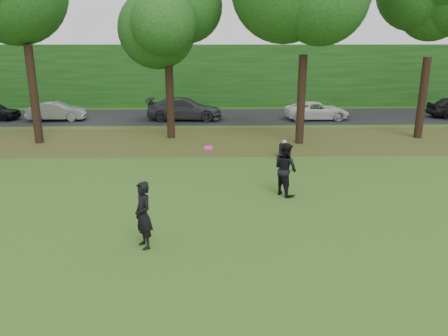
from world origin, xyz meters
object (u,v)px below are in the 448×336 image
at_px(player_right, 286,169).
at_px(seated_person, 284,151).
at_px(frisbee, 208,148).
at_px(player_left, 143,215).

height_order(player_right, seated_person, player_right).
relative_size(frisbee, seated_person, 0.42).
bearing_deg(seated_person, frisbee, -93.08).
relative_size(player_left, frisbee, 5.28).
relative_size(player_right, seated_person, 2.28).
bearing_deg(frisbee, seated_person, 64.56).
xyz_separation_m(player_right, seated_person, (0.79, 5.16, -0.64)).
bearing_deg(player_right, frisbee, 97.09).
bearing_deg(player_left, frisbee, 106.82).
bearing_deg(player_right, player_left, 100.77).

